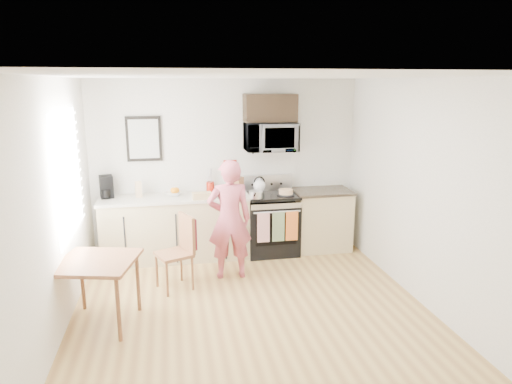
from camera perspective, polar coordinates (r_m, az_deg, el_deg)
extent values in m
plane|color=olive|center=(5.22, -0.13, -15.58)|extent=(4.60, 4.60, 0.00)
cube|color=white|center=(6.95, -3.68, 3.20)|extent=(4.00, 0.04, 2.60)
cube|color=white|center=(2.65, 9.50, -14.50)|extent=(4.00, 0.04, 2.60)
cube|color=white|center=(4.79, -24.39, -2.70)|extent=(0.04, 4.60, 2.60)
cube|color=white|center=(5.45, 20.98, -0.52)|extent=(0.04, 4.60, 2.60)
cube|color=white|center=(4.56, -0.15, 14.29)|extent=(4.00, 4.60, 0.04)
cube|color=silver|center=(5.49, -22.58, 2.10)|extent=(0.02, 1.40, 1.50)
cube|color=white|center=(5.49, -22.47, 2.11)|extent=(0.01, 1.30, 1.40)
cube|color=#C6B77F|center=(6.81, -9.96, -4.57)|extent=(2.10, 0.60, 0.90)
cube|color=beige|center=(6.68, -10.13, -0.73)|extent=(2.14, 0.64, 0.04)
cube|color=#C6B77F|center=(7.18, 8.14, -3.55)|extent=(0.84, 0.60, 0.90)
cube|color=black|center=(7.06, 8.27, 0.10)|extent=(0.88, 0.64, 0.04)
cube|color=black|center=(6.96, 1.93, -4.51)|extent=(0.76, 0.65, 0.77)
cube|color=black|center=(6.65, 2.54, -4.81)|extent=(0.61, 0.02, 0.45)
cube|color=silver|center=(6.56, 2.57, -2.06)|extent=(0.74, 0.02, 0.14)
cylinder|color=silver|center=(6.53, 2.66, -2.51)|extent=(0.68, 0.02, 0.02)
cube|color=black|center=(6.82, 1.97, -0.40)|extent=(0.76, 0.65, 0.04)
cube|color=silver|center=(7.05, 1.48, 1.23)|extent=(0.76, 0.08, 0.24)
cube|color=white|center=(6.54, 0.94, -4.47)|extent=(0.18, 0.02, 0.44)
cube|color=#677E54|center=(6.59, 2.82, -4.35)|extent=(0.18, 0.02, 0.44)
cube|color=orange|center=(6.64, 4.50, -4.24)|extent=(0.18, 0.02, 0.44)
imported|color=silver|center=(6.77, 1.83, 6.89)|extent=(0.76, 0.51, 0.42)
cube|color=black|center=(6.78, 1.77, 10.46)|extent=(0.76, 0.35, 0.40)
cube|color=black|center=(6.82, -13.84, 6.47)|extent=(0.50, 0.03, 0.65)
cube|color=#B9BEB4|center=(6.80, -13.85, 6.45)|extent=(0.42, 0.01, 0.56)
cube|color=#A41D0E|center=(6.94, -3.26, 3.19)|extent=(0.20, 0.02, 0.20)
imported|color=#C93750|center=(5.98, -3.34, -3.46)|extent=(0.59, 0.39, 1.59)
cube|color=brown|center=(5.10, -19.34, -8.26)|extent=(0.78, 0.78, 0.04)
cylinder|color=brown|center=(5.11, -23.81, -13.11)|extent=(0.04, 0.04, 0.69)
cylinder|color=brown|center=(4.87, -16.83, -13.88)|extent=(0.04, 0.04, 0.69)
cylinder|color=brown|center=(5.63, -20.89, -10.33)|extent=(0.04, 0.04, 0.69)
cylinder|color=brown|center=(5.41, -14.54, -10.84)|extent=(0.04, 0.04, 0.69)
cube|color=brown|center=(5.82, -10.25, -7.68)|extent=(0.52, 0.52, 0.04)
cube|color=brown|center=(5.81, -8.64, -5.07)|extent=(0.19, 0.38, 0.48)
cube|color=#500D10|center=(5.81, -8.43, -4.94)|extent=(0.19, 0.35, 0.40)
cylinder|color=brown|center=(5.71, -11.04, -10.74)|extent=(0.03, 0.03, 0.44)
cylinder|color=brown|center=(5.83, -7.94, -10.08)|extent=(0.03, 0.03, 0.44)
cylinder|color=brown|center=(6.00, -12.30, -9.58)|extent=(0.03, 0.03, 0.44)
cylinder|color=brown|center=(6.11, -9.33, -8.99)|extent=(0.03, 0.03, 0.44)
cube|color=brown|center=(6.82, -2.29, 0.95)|extent=(0.18, 0.19, 0.24)
cylinder|color=#A41D0E|center=(6.90, -5.74, 0.66)|extent=(0.12, 0.12, 0.15)
imported|color=white|center=(6.73, -10.24, -0.19)|extent=(0.26, 0.26, 0.06)
cube|color=tan|center=(6.74, -14.48, 0.32)|extent=(0.10, 0.10, 0.23)
cube|color=black|center=(6.84, -18.19, 0.64)|extent=(0.22, 0.25, 0.31)
cylinder|color=black|center=(6.76, -18.24, -0.19)|extent=(0.12, 0.12, 0.12)
cube|color=tan|center=(6.46, -6.78, -0.47)|extent=(0.27, 0.15, 0.10)
cylinder|color=black|center=(6.75, 3.75, -0.31)|extent=(0.25, 0.25, 0.01)
cylinder|color=tan|center=(6.74, 3.75, 0.04)|extent=(0.21, 0.21, 0.07)
sphere|color=white|center=(6.90, 0.42, 0.79)|extent=(0.19, 0.19, 0.19)
cone|color=white|center=(6.88, 0.42, 1.60)|extent=(0.06, 0.06, 0.06)
torus|color=black|center=(6.89, 0.42, 1.28)|extent=(0.17, 0.02, 0.17)
cylinder|color=silver|center=(6.54, 0.00, -0.31)|extent=(0.20, 0.20, 0.10)
cylinder|color=black|center=(6.39, -0.12, -0.28)|extent=(0.07, 0.18, 0.02)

